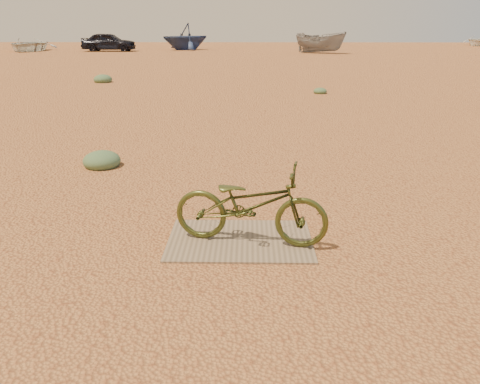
{
  "coord_description": "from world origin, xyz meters",
  "views": [
    {
      "loc": [
        -0.37,
        -4.43,
        2.34
      ],
      "look_at": [
        -0.47,
        0.39,
        0.59
      ],
      "focal_mm": 35.0,
      "sensor_mm": 36.0,
      "label": 1
    }
  ],
  "objects_px": {
    "car": "(109,42)",
    "boat_far_left": "(185,36)",
    "plywood_board": "(240,240)",
    "boat_near_left": "(28,44)",
    "boat_mid_right": "(320,42)",
    "boat_far_right": "(479,41)",
    "bicycle": "(251,205)"
  },
  "relations": [
    {
      "from": "plywood_board",
      "to": "bicycle",
      "type": "distance_m",
      "value": 0.48
    },
    {
      "from": "boat_mid_right",
      "to": "boat_far_right",
      "type": "distance_m",
      "value": 24.45
    },
    {
      "from": "car",
      "to": "boat_mid_right",
      "type": "bearing_deg",
      "value": -98.05
    },
    {
      "from": "bicycle",
      "to": "boat_mid_right",
      "type": "bearing_deg",
      "value": 1.07
    },
    {
      "from": "boat_far_right",
      "to": "boat_near_left",
      "type": "bearing_deg",
      "value": -138.8
    },
    {
      "from": "boat_near_left",
      "to": "boat_far_left",
      "type": "distance_m",
      "value": 14.04
    },
    {
      "from": "boat_mid_right",
      "to": "boat_far_right",
      "type": "xyz_separation_m",
      "value": [
        19.71,
        14.46,
        -0.32
      ]
    },
    {
      "from": "boat_near_left",
      "to": "bicycle",
      "type": "bearing_deg",
      "value": -64.7
    },
    {
      "from": "plywood_board",
      "to": "boat_near_left",
      "type": "distance_m",
      "value": 43.21
    },
    {
      "from": "bicycle",
      "to": "boat_far_right",
      "type": "xyz_separation_m",
      "value": [
        25.52,
        50.29,
        0.07
      ]
    },
    {
      "from": "boat_near_left",
      "to": "boat_far_right",
      "type": "distance_m",
      "value": 46.86
    },
    {
      "from": "bicycle",
      "to": "boat_mid_right",
      "type": "height_order",
      "value": "boat_mid_right"
    },
    {
      "from": "car",
      "to": "boat_far_right",
      "type": "bearing_deg",
      "value": -72.69
    },
    {
      "from": "car",
      "to": "boat_near_left",
      "type": "relative_size",
      "value": 0.85
    },
    {
      "from": "bicycle",
      "to": "boat_far_right",
      "type": "bearing_deg",
      "value": -16.63
    },
    {
      "from": "car",
      "to": "boat_far_left",
      "type": "bearing_deg",
      "value": -69.27
    },
    {
      "from": "boat_far_left",
      "to": "bicycle",
      "type": "bearing_deg",
      "value": -27.98
    },
    {
      "from": "boat_near_left",
      "to": "boat_mid_right",
      "type": "distance_m",
      "value": 25.78
    },
    {
      "from": "boat_far_left",
      "to": "boat_far_right",
      "type": "bearing_deg",
      "value": 70.3
    },
    {
      "from": "boat_near_left",
      "to": "boat_far_left",
      "type": "xyz_separation_m",
      "value": [
        13.83,
        2.35,
        0.63
      ]
    },
    {
      "from": "bicycle",
      "to": "boat_mid_right",
      "type": "xyz_separation_m",
      "value": [
        5.81,
        35.83,
        0.39
      ]
    },
    {
      "from": "plywood_board",
      "to": "car",
      "type": "bearing_deg",
      "value": 107.9
    },
    {
      "from": "plywood_board",
      "to": "boat_far_left",
      "type": "bearing_deg",
      "value": 98.22
    },
    {
      "from": "car",
      "to": "boat_far_left",
      "type": "relative_size",
      "value": 1.02
    },
    {
      "from": "boat_near_left",
      "to": "boat_mid_right",
      "type": "relative_size",
      "value": 1.24
    },
    {
      "from": "plywood_board",
      "to": "boat_mid_right",
      "type": "bearing_deg",
      "value": 80.6
    },
    {
      "from": "plywood_board",
      "to": "boat_mid_right",
      "type": "relative_size",
      "value": 0.37
    },
    {
      "from": "plywood_board",
      "to": "boat_near_left",
      "type": "xyz_separation_m",
      "value": [
        -19.72,
        38.45,
        0.56
      ]
    },
    {
      "from": "plywood_board",
      "to": "boat_near_left",
      "type": "height_order",
      "value": "boat_near_left"
    },
    {
      "from": "bicycle",
      "to": "boat_near_left",
      "type": "distance_m",
      "value": 43.32
    },
    {
      "from": "plywood_board",
      "to": "car",
      "type": "xyz_separation_m",
      "value": [
        -12.38,
        38.33,
        0.78
      ]
    },
    {
      "from": "boat_near_left",
      "to": "boat_mid_right",
      "type": "xyz_separation_m",
      "value": [
        25.64,
        -2.68,
        0.29
      ]
    }
  ]
}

